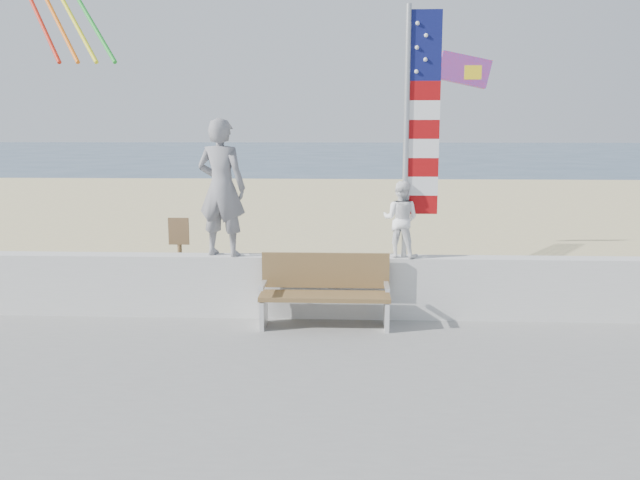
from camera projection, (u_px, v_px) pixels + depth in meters
The scene contains 9 objects.
ground at pixel (296, 377), 8.02m from camera, with size 220.00×220.00×0.00m, color #314963.
sand at pixel (325, 243), 16.88m from camera, with size 90.00×40.00×0.08m, color beige.
seawall at pixel (307, 286), 9.89m from camera, with size 30.00×0.35×0.90m, color silver.
adult at pixel (222, 188), 9.70m from camera, with size 0.72×0.47×1.98m, color gray.
child at pixel (401, 219), 9.66m from camera, with size 0.53×0.41×1.09m, color white.
bench at pixel (325, 290), 9.42m from camera, with size 1.80×0.57×1.00m.
flag at pixel (416, 122), 9.43m from camera, with size 0.50×0.08×3.50m.
parafoil_kite at pixel (465, 70), 11.20m from camera, with size 0.90×0.24×0.62m.
sign at pixel (180, 255), 10.56m from camera, with size 0.32×0.07×1.46m.
Camera 1 is at (0.62, -7.62, 2.95)m, focal length 38.00 mm.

